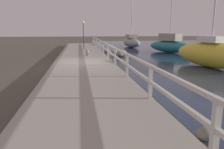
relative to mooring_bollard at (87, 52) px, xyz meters
The scene contains 13 objects.
ground_plane 3.08m from the mooring_bollard, 96.34° to the right, with size 120.00×120.00×0.00m, color #4C473D.
dock_walkway 3.05m from the mooring_bollard, 96.34° to the right, with size 3.51×36.00×0.34m.
railing 3.30m from the mooring_bollard, 66.21° to the right, with size 0.10×32.50×0.95m.
boulder_far_strip 7.20m from the mooring_bollard, 71.34° to the left, with size 0.53×0.47×0.39m.
boulder_mid_strip 4.64m from the mooring_bollard, 55.99° to the left, with size 0.63×0.57×0.47m.
boulder_near_dock 3.70m from the mooring_bollard, 34.01° to the left, with size 0.72×0.65×0.54m.
boulder_water_edge 3.31m from the mooring_bollard, 33.47° to the left, with size 0.68×0.61×0.51m.
boulder_upstream 12.36m from the mooring_bollard, 81.18° to the right, with size 0.38×0.34×0.28m.
mooring_bollard is the anchor object (origin of this frame).
dock_lamp 6.38m from the mooring_bollard, 90.91° to the left, with size 0.25×0.25×2.72m.
sailboat_teal 9.42m from the mooring_bollard, 28.68° to the left, with size 3.48×5.40×7.08m.
sailboat_yellow 8.23m from the mooring_bollard, 29.69° to the right, with size 2.67×5.69×7.01m.
sailboat_gray 12.91m from the mooring_bollard, 62.02° to the left, with size 1.76×5.77×6.45m.
Camera 1 is at (-0.27, -12.99, 2.23)m, focal length 35.00 mm.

